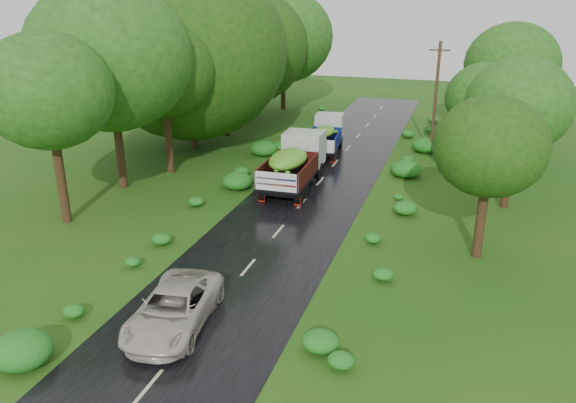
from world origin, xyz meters
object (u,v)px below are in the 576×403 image
at_px(truck_near, 295,161).
at_px(car, 174,308).
at_px(truck_far, 326,134).
at_px(utility_pole, 435,98).

bearing_deg(truck_near, car, -90.08).
distance_m(truck_far, utility_pole, 7.95).
height_order(car, utility_pole, utility_pole).
relative_size(truck_near, car, 1.36).
height_order(truck_near, utility_pole, utility_pole).
bearing_deg(truck_far, utility_pole, 8.01).
distance_m(truck_far, car, 23.41).
height_order(truck_far, car, truck_far).
bearing_deg(utility_pole, truck_near, -125.64).
height_order(truck_near, truck_far, truck_near).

